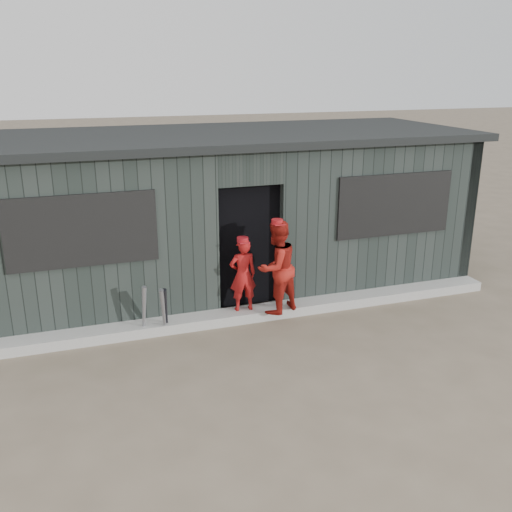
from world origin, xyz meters
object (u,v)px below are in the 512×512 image
object	(u,v)px
bat_right	(166,310)
dugout	(224,211)
bat_left	(144,311)
player_grey_back	(273,264)
bat_mid	(163,312)
player_red_left	(243,275)
player_red_right	(277,267)

from	to	relation	value
bat_right	dugout	world-z (taller)	dugout
bat_left	player_grey_back	xyz separation A→B (m)	(2.16, 0.65, 0.25)
bat_left	dugout	distance (m)	2.62
player_grey_back	bat_mid	bearing A→B (deg)	10.31
dugout	player_red_left	bearing A→B (deg)	-96.43
bat_mid	player_red_left	distance (m)	1.31
bat_right	dugout	xyz separation A→B (m)	(1.39, 1.83, 0.91)
bat_mid	player_grey_back	xyz separation A→B (m)	(1.90, 0.74, 0.26)
bat_right	bat_left	bearing A→B (deg)	173.87
bat_left	bat_mid	size ratio (longest dim) A/B	1.02
player_red_left	bat_left	bearing A→B (deg)	7.53
bat_right	player_red_right	xyz separation A→B (m)	(1.65, -0.04, 0.47)
player_red_right	dugout	size ratio (longest dim) A/B	0.17
bat_right	player_grey_back	xyz separation A→B (m)	(1.86, 0.68, 0.26)
bat_mid	player_red_left	size ratio (longest dim) A/B	0.69
player_red_left	player_grey_back	world-z (taller)	player_grey_back
player_red_right	dugout	bearing A→B (deg)	-105.99
bat_mid	dugout	world-z (taller)	dugout
player_grey_back	bat_left	bearing A→B (deg)	5.91
dugout	bat_mid	bearing A→B (deg)	-127.19
bat_left	bat_mid	xyz separation A→B (m)	(0.26, -0.09, -0.01)
bat_right	player_red_right	size ratio (longest dim) A/B	0.56
player_red_right	bat_left	bearing A→B (deg)	-26.20
bat_mid	player_red_right	xyz separation A→B (m)	(1.69, 0.01, 0.47)
bat_left	bat_right	world-z (taller)	bat_left
player_grey_back	dugout	world-z (taller)	dugout
bat_right	player_red_right	distance (m)	1.72
bat_right	player_red_left	size ratio (longest dim) A/B	0.70
bat_right	bat_mid	bearing A→B (deg)	-127.85
bat_right	player_red_left	bearing A→B (deg)	8.61
player_red_left	player_grey_back	distance (m)	0.83
bat_left	player_red_left	xyz separation A→B (m)	(1.50, 0.15, 0.32)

